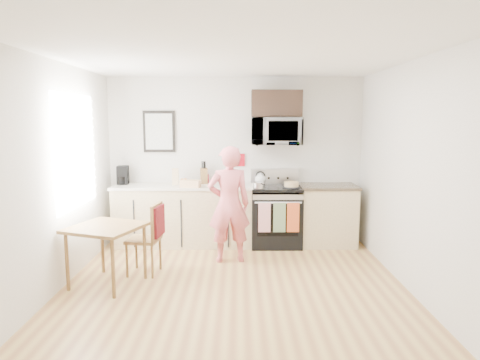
{
  "coord_description": "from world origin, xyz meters",
  "views": [
    {
      "loc": [
        0.06,
        -4.49,
        1.95
      ],
      "look_at": [
        0.07,
        1.0,
        1.16
      ],
      "focal_mm": 32.0,
      "sensor_mm": 36.0,
      "label": 1
    }
  ],
  "objects_px": {
    "person": "(229,204)",
    "chair": "(153,229)",
    "microwave": "(276,131)",
    "dining_table": "(106,233)",
    "range": "(276,217)",
    "cake": "(291,185)"
  },
  "relations": [
    {
      "from": "person",
      "to": "chair",
      "type": "xyz_separation_m",
      "value": [
        -0.94,
        -0.49,
        -0.21
      ]
    },
    {
      "from": "microwave",
      "to": "dining_table",
      "type": "relative_size",
      "value": 0.9
    },
    {
      "from": "range",
      "to": "dining_table",
      "type": "distance_m",
      "value": 2.67
    },
    {
      "from": "range",
      "to": "chair",
      "type": "relative_size",
      "value": 1.28
    },
    {
      "from": "range",
      "to": "microwave",
      "type": "height_order",
      "value": "microwave"
    },
    {
      "from": "dining_table",
      "to": "chair",
      "type": "distance_m",
      "value": 0.59
    },
    {
      "from": "person",
      "to": "chair",
      "type": "relative_size",
      "value": 1.76
    },
    {
      "from": "person",
      "to": "dining_table",
      "type": "distance_m",
      "value": 1.66
    },
    {
      "from": "range",
      "to": "dining_table",
      "type": "relative_size",
      "value": 1.37
    },
    {
      "from": "range",
      "to": "person",
      "type": "distance_m",
      "value": 1.11
    },
    {
      "from": "person",
      "to": "cake",
      "type": "height_order",
      "value": "person"
    },
    {
      "from": "person",
      "to": "cake",
      "type": "relative_size",
      "value": 6.02
    },
    {
      "from": "microwave",
      "to": "chair",
      "type": "bearing_deg",
      "value": -140.55
    },
    {
      "from": "range",
      "to": "chair",
      "type": "xyz_separation_m",
      "value": [
        -1.65,
        -1.25,
        0.15
      ]
    },
    {
      "from": "microwave",
      "to": "cake",
      "type": "xyz_separation_m",
      "value": [
        0.22,
        -0.22,
        -0.79
      ]
    },
    {
      "from": "dining_table",
      "to": "range",
      "type": "bearing_deg",
      "value": 37.06
    },
    {
      "from": "range",
      "to": "cake",
      "type": "relative_size",
      "value": 4.38
    },
    {
      "from": "range",
      "to": "person",
      "type": "relative_size",
      "value": 0.73
    },
    {
      "from": "cake",
      "to": "microwave",
      "type": "bearing_deg",
      "value": 133.98
    },
    {
      "from": "microwave",
      "to": "dining_table",
      "type": "bearing_deg",
      "value": -141.19
    },
    {
      "from": "chair",
      "to": "person",
      "type": "bearing_deg",
      "value": 34.23
    },
    {
      "from": "range",
      "to": "microwave",
      "type": "relative_size",
      "value": 1.53
    }
  ]
}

